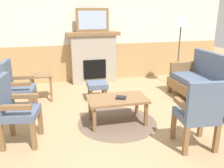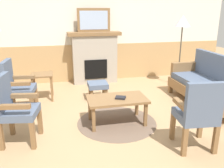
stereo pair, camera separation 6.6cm
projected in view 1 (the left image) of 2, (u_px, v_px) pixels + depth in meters
name	position (u px, v px, depth m)	size (l,w,h in m)	color
ground_plane	(117.00, 121.00, 4.08)	(14.00, 14.00, 0.00)	tan
wall_back	(91.00, 30.00, 6.09)	(7.20, 0.14, 2.70)	silver
fireplace	(93.00, 57.00, 6.06)	(1.30, 0.44, 1.28)	#A39989
framed_picture	(92.00, 20.00, 5.79)	(0.80, 0.04, 0.56)	brown
couch	(207.00, 85.00, 4.67)	(0.70, 1.80, 0.98)	brown
coffee_table	(117.00, 101.00, 3.90)	(0.96, 0.56, 0.44)	brown
round_rug	(117.00, 122.00, 4.02)	(1.32, 1.32, 0.01)	brown
book_on_table	(121.00, 98.00, 3.86)	(0.16, 0.13, 0.03)	black
footstool	(97.00, 86.00, 4.98)	(0.40, 0.40, 0.36)	brown
armchair_near_fireplace	(14.00, 107.00, 3.27)	(0.55, 0.55, 0.98)	brown
armchair_by_window_left	(15.00, 85.00, 4.19)	(0.52, 0.52, 0.98)	brown
armchair_front_left	(199.00, 112.00, 3.13)	(0.53, 0.53, 0.98)	brown
side_table	(41.00, 80.00, 4.91)	(0.44, 0.44, 0.55)	brown
floor_lamp_by_couch	(181.00, 26.00, 5.56)	(0.36, 0.36, 1.68)	#332D28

